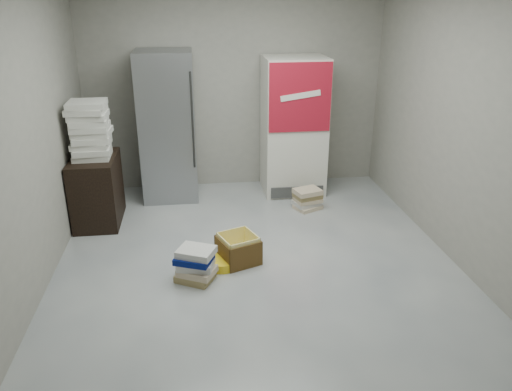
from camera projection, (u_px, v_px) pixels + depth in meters
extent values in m
plane|color=#B5B5B0|center=(259.00, 271.00, 4.92)|extent=(5.00, 5.00, 0.00)
cube|color=gray|center=(234.00, 85.00, 6.69)|extent=(4.00, 0.04, 2.80)
cube|color=gray|center=(339.00, 288.00, 2.10)|extent=(4.00, 0.04, 2.80)
cube|color=gray|center=(22.00, 141.00, 4.16)|extent=(0.04, 5.00, 2.80)
cube|color=gray|center=(472.00, 126.00, 4.63)|extent=(0.04, 5.00, 2.80)
cube|color=#A4A7AC|center=(168.00, 127.00, 6.41)|extent=(0.70, 0.70, 1.90)
cylinder|color=#333333|center=(192.00, 121.00, 6.06)|extent=(0.02, 0.02, 1.19)
cube|color=silver|center=(293.00, 126.00, 6.63)|extent=(0.80, 0.70, 1.80)
cube|color=#A71526|center=(300.00, 98.00, 6.13)|extent=(0.78, 0.02, 0.85)
cube|color=white|center=(301.00, 96.00, 6.10)|extent=(0.50, 0.01, 0.14)
cube|color=#3F3F3F|center=(297.00, 192.00, 6.60)|extent=(0.70, 0.02, 0.15)
cube|color=black|center=(97.00, 190.00, 5.85)|extent=(0.50, 0.80, 0.80)
cube|color=white|center=(93.00, 155.00, 5.68)|extent=(0.41, 0.41, 0.06)
cube|color=white|center=(92.00, 150.00, 5.65)|extent=(0.43, 0.43, 0.06)
cube|color=white|center=(91.00, 144.00, 5.65)|extent=(0.41, 0.41, 0.06)
cube|color=white|center=(92.00, 138.00, 5.61)|extent=(0.42, 0.42, 0.06)
cube|color=white|center=(92.00, 132.00, 5.60)|extent=(0.42, 0.42, 0.06)
cube|color=white|center=(90.00, 127.00, 5.56)|extent=(0.41, 0.41, 0.06)
cube|color=white|center=(89.00, 121.00, 5.54)|extent=(0.43, 0.43, 0.06)
cube|color=white|center=(88.00, 115.00, 5.52)|extent=(0.41, 0.41, 0.06)
cube|color=white|center=(86.00, 110.00, 5.48)|extent=(0.42, 0.42, 0.06)
cube|color=white|center=(87.00, 104.00, 5.46)|extent=(0.40, 0.40, 0.06)
cube|color=#917D4F|center=(195.00, 277.00, 4.76)|extent=(0.41, 0.39, 0.07)
cube|color=#C4AF90|center=(197.00, 271.00, 4.73)|extent=(0.41, 0.38, 0.06)
cube|color=beige|center=(196.00, 264.00, 4.72)|extent=(0.38, 0.33, 0.07)
cube|color=#08155D|center=(194.00, 259.00, 4.67)|extent=(0.40, 0.36, 0.06)
cube|color=beige|center=(196.00, 252.00, 4.66)|extent=(0.41, 0.37, 0.07)
cube|color=#C4AF90|center=(308.00, 207.00, 6.33)|extent=(0.39, 0.36, 0.05)
cube|color=beige|center=(307.00, 203.00, 6.33)|extent=(0.38, 0.33, 0.05)
cube|color=#C4AF90|center=(308.00, 200.00, 6.31)|extent=(0.36, 0.31, 0.04)
cube|color=#917D4F|center=(308.00, 195.00, 6.30)|extent=(0.37, 0.33, 0.07)
cube|color=#C4AF90|center=(308.00, 192.00, 6.24)|extent=(0.37, 0.33, 0.06)
cube|color=yellow|center=(238.00, 261.00, 5.10)|extent=(0.45, 0.45, 0.01)
cube|color=brown|center=(231.00, 243.00, 5.20)|extent=(0.34, 0.14, 0.26)
cube|color=brown|center=(246.00, 258.00, 4.91)|extent=(0.34, 0.14, 0.26)
cube|color=brown|center=(222.00, 254.00, 4.97)|extent=(0.14, 0.34, 0.26)
cube|color=brown|center=(254.00, 246.00, 5.13)|extent=(0.14, 0.34, 0.26)
cube|color=yellow|center=(231.00, 242.00, 5.18)|extent=(0.32, 0.13, 0.30)
cube|color=yellow|center=(246.00, 255.00, 4.91)|extent=(0.32, 0.13, 0.30)
cube|color=yellow|center=(224.00, 252.00, 4.97)|extent=(0.13, 0.32, 0.30)
cube|color=yellow|center=(252.00, 245.00, 5.12)|extent=(0.13, 0.32, 0.30)
cylinder|color=yellow|center=(222.00, 262.00, 5.00)|extent=(0.39, 0.39, 0.09)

